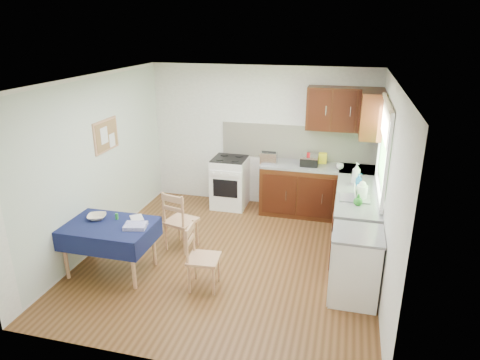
% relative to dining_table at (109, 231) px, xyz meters
% --- Properties ---
extents(floor, '(4.20, 4.20, 0.00)m').
position_rel_dining_table_xyz_m(floor, '(1.44, 0.73, -0.60)').
color(floor, '#513015').
rests_on(floor, ground).
extents(ceiling, '(4.00, 4.20, 0.02)m').
position_rel_dining_table_xyz_m(ceiling, '(1.44, 0.73, 1.90)').
color(ceiling, silver).
rests_on(ceiling, wall_back).
extents(wall_back, '(4.00, 0.02, 2.50)m').
position_rel_dining_table_xyz_m(wall_back, '(1.44, 2.83, 0.65)').
color(wall_back, silver).
rests_on(wall_back, ground).
extents(wall_front, '(4.00, 0.02, 2.50)m').
position_rel_dining_table_xyz_m(wall_front, '(1.44, -1.37, 0.65)').
color(wall_front, silver).
rests_on(wall_front, ground).
extents(wall_left, '(0.02, 4.20, 2.50)m').
position_rel_dining_table_xyz_m(wall_left, '(-0.56, 0.73, 0.65)').
color(wall_left, silver).
rests_on(wall_left, ground).
extents(wall_right, '(0.02, 4.20, 2.50)m').
position_rel_dining_table_xyz_m(wall_right, '(3.44, 0.73, 0.65)').
color(wall_right, silver).
rests_on(wall_right, ground).
extents(base_cabinets, '(1.90, 2.30, 0.86)m').
position_rel_dining_table_xyz_m(base_cabinets, '(2.80, 1.99, -0.17)').
color(base_cabinets, '#371F09').
rests_on(base_cabinets, ground).
extents(worktop_back, '(1.90, 0.60, 0.04)m').
position_rel_dining_table_xyz_m(worktop_back, '(2.49, 2.53, 0.28)').
color(worktop_back, slate).
rests_on(worktop_back, base_cabinets).
extents(worktop_right, '(0.60, 1.70, 0.04)m').
position_rel_dining_table_xyz_m(worktop_right, '(3.14, 1.38, 0.28)').
color(worktop_right, slate).
rests_on(worktop_right, base_cabinets).
extents(worktop_corner, '(0.60, 0.60, 0.04)m').
position_rel_dining_table_xyz_m(worktop_corner, '(3.14, 2.53, 0.28)').
color(worktop_corner, slate).
rests_on(worktop_corner, base_cabinets).
extents(splashback, '(2.70, 0.02, 0.60)m').
position_rel_dining_table_xyz_m(splashback, '(2.09, 2.82, 0.60)').
color(splashback, white).
rests_on(splashback, wall_back).
extents(upper_cabinets, '(1.20, 0.85, 0.70)m').
position_rel_dining_table_xyz_m(upper_cabinets, '(2.96, 2.53, 1.25)').
color(upper_cabinets, '#371F09').
rests_on(upper_cabinets, wall_back).
extents(stove, '(0.60, 0.61, 0.92)m').
position_rel_dining_table_xyz_m(stove, '(0.94, 2.53, -0.14)').
color(stove, white).
rests_on(stove, ground).
extents(window, '(0.04, 1.48, 1.26)m').
position_rel_dining_table_xyz_m(window, '(3.41, 1.43, 1.05)').
color(window, '#2A5824').
rests_on(window, wall_right).
extents(fridge, '(0.58, 0.60, 0.89)m').
position_rel_dining_table_xyz_m(fridge, '(3.14, 0.18, -0.16)').
color(fridge, white).
rests_on(fridge, ground).
extents(corkboard, '(0.04, 0.62, 0.47)m').
position_rel_dining_table_xyz_m(corkboard, '(-0.53, 1.03, 1.00)').
color(corkboard, '#AC7D56').
rests_on(corkboard, wall_left).
extents(dining_table, '(1.16, 0.79, 0.70)m').
position_rel_dining_table_xyz_m(dining_table, '(0.00, 0.00, 0.00)').
color(dining_table, '#0E1A3A').
rests_on(dining_table, ground).
extents(chair_far, '(0.49, 0.49, 0.92)m').
position_rel_dining_table_xyz_m(chair_far, '(0.66, 0.80, -0.11)').
color(chair_far, '#AC7D56').
rests_on(chair_far, ground).
extents(chair_near, '(0.41, 0.41, 0.86)m').
position_rel_dining_table_xyz_m(chair_near, '(1.28, -0.05, -0.14)').
color(chair_near, '#AC7D56').
rests_on(chair_near, ground).
extents(toaster, '(0.29, 0.18, 0.22)m').
position_rel_dining_table_xyz_m(toaster, '(1.66, 2.44, 0.40)').
color(toaster, silver).
rests_on(toaster, worktop_back).
extents(sandwich_press, '(0.29, 0.25, 0.17)m').
position_rel_dining_table_xyz_m(sandwich_press, '(2.34, 2.50, 0.39)').
color(sandwich_press, black).
rests_on(sandwich_press, worktop_back).
extents(sauce_bottle, '(0.05, 0.05, 0.24)m').
position_rel_dining_table_xyz_m(sauce_bottle, '(2.33, 2.43, 0.42)').
color(sauce_bottle, '#B60E14').
rests_on(sauce_bottle, worktop_back).
extents(yellow_packet, '(0.14, 0.09, 0.18)m').
position_rel_dining_table_xyz_m(yellow_packet, '(2.55, 2.69, 0.39)').
color(yellow_packet, yellow).
rests_on(yellow_packet, worktop_back).
extents(dish_rack, '(0.40, 0.31, 0.19)m').
position_rel_dining_table_xyz_m(dish_rack, '(3.09, 1.17, 0.33)').
color(dish_rack, gray).
rests_on(dish_rack, worktop_right).
extents(kettle, '(0.15, 0.15, 0.25)m').
position_rel_dining_table_xyz_m(kettle, '(3.18, 1.21, 0.42)').
color(kettle, white).
rests_on(kettle, worktop_right).
extents(cup, '(0.13, 0.13, 0.09)m').
position_rel_dining_table_xyz_m(cup, '(2.85, 2.44, 0.35)').
color(cup, white).
rests_on(cup, worktop_back).
extents(soap_bottle_a, '(0.17, 0.17, 0.33)m').
position_rel_dining_table_xyz_m(soap_bottle_a, '(3.10, 1.77, 0.47)').
color(soap_bottle_a, white).
rests_on(soap_bottle_a, worktop_right).
extents(soap_bottle_b, '(0.09, 0.09, 0.19)m').
position_rel_dining_table_xyz_m(soap_bottle_b, '(3.14, 1.72, 0.40)').
color(soap_bottle_b, blue).
rests_on(soap_bottle_b, worktop_right).
extents(soap_bottle_c, '(0.15, 0.15, 0.15)m').
position_rel_dining_table_xyz_m(soap_bottle_c, '(3.13, 0.96, 0.38)').
color(soap_bottle_c, '#247B21').
rests_on(soap_bottle_c, worktop_right).
extents(plate_bowl, '(0.32, 0.32, 0.06)m').
position_rel_dining_table_xyz_m(plate_bowl, '(-0.22, 0.11, 0.13)').
color(plate_bowl, beige).
rests_on(plate_bowl, dining_table).
extents(book, '(0.26, 0.27, 0.02)m').
position_rel_dining_table_xyz_m(book, '(0.22, 0.20, 0.11)').
color(book, white).
rests_on(book, dining_table).
extents(spice_jar, '(0.04, 0.04, 0.08)m').
position_rel_dining_table_xyz_m(spice_jar, '(0.04, 0.17, 0.15)').
color(spice_jar, '#24872F').
rests_on(spice_jar, dining_table).
extents(tea_towel, '(0.31, 0.27, 0.05)m').
position_rel_dining_table_xyz_m(tea_towel, '(0.40, -0.00, 0.13)').
color(tea_towel, '#2D2A9B').
rests_on(tea_towel, dining_table).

